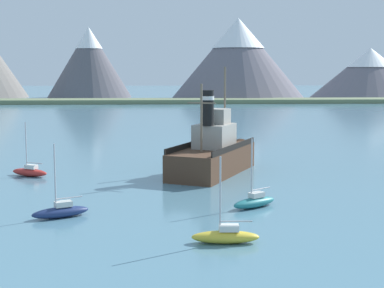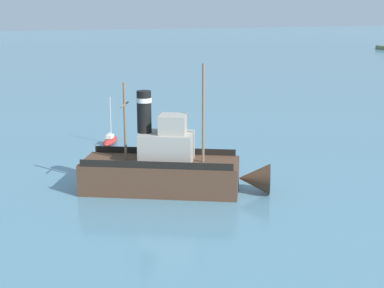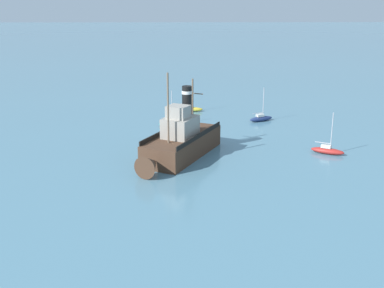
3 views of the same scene
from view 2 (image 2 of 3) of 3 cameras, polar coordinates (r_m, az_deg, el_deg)
ground_plane at (r=45.61m, az=-1.95°, el=-4.64°), size 600.00×600.00×0.00m
old_tugboat at (r=45.31m, az=-2.30°, el=-2.35°), size 9.40×14.41×9.90m
sailboat_red at (r=61.35m, az=-7.93°, el=0.36°), size 3.87×2.77×4.90m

